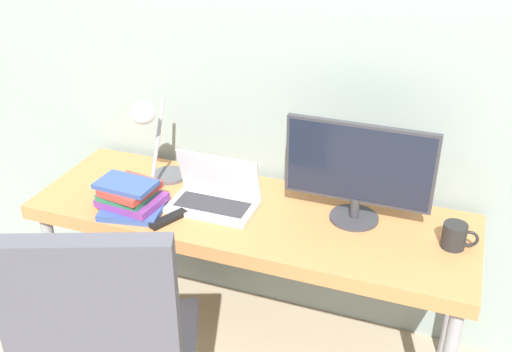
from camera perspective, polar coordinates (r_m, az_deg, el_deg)
wall_back at (r=2.48m, az=2.34°, el=12.40°), size 8.00×0.05×2.60m
desk at (r=2.44m, az=-0.56°, el=-4.59°), size 1.79×0.58×0.72m
laptop at (r=2.43m, az=-3.97°, el=-1.89°), size 0.35×0.21×0.21m
monitor at (r=2.28m, az=9.73°, el=0.65°), size 0.57×0.19×0.40m
desk_lamp at (r=2.48m, az=-9.90°, el=4.08°), size 0.16×0.30×0.42m
office_chair at (r=2.04m, az=-13.96°, el=-15.51°), size 0.67×0.65×1.09m
book_stack at (r=2.43m, az=-11.89°, el=-1.98°), size 0.28×0.24×0.13m
tv_remote at (r=2.36m, az=-8.33°, el=-4.08°), size 0.10×0.16×0.02m
mug at (r=2.29m, az=18.43°, el=-5.43°), size 0.13×0.09×0.10m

